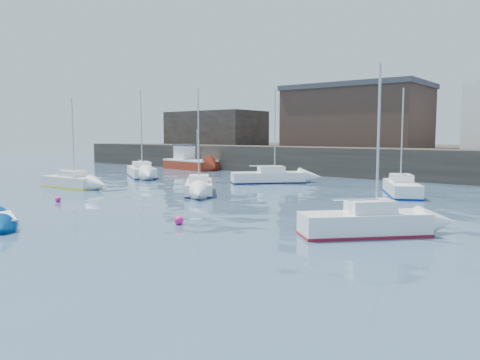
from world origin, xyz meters
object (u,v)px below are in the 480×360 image
Objects in this scene: sailboat_b at (199,187)px; sailboat_e at (141,171)px; buoy_far at (191,193)px; sailboat_a at (70,181)px; sailboat_h at (268,177)px; buoy_near at (58,202)px; buoy_mid at (179,225)px; sailboat_f at (402,188)px; sailboat_c at (365,223)px; fishing_boat at (189,161)px.

sailboat_b is 0.86× the size of sailboat_e.
buoy_far is at bearing -25.93° from sailboat_e.
sailboat_a is 10.59m from sailboat_e.
sailboat_h reaches higher than buoy_near.
sailboat_a reaches higher than buoy_near.
sailboat_e is 1.05× the size of sailboat_h.
sailboat_f is at bearing 75.05° from buoy_mid.
sailboat_c reaches higher than sailboat_a.
buoy_far is (-16.44, 6.29, -0.56)m from sailboat_c.
sailboat_e is (-29.83, 12.80, 0.02)m from sailboat_c.
sailboat_b is at bearing 65.17° from buoy_near.
sailboat_b is 20.57× the size of buoy_far.
sailboat_a is 8.67m from buoy_near.
sailboat_b reaches higher than buoy_near.
sailboat_h is at bearing 50.73° from sailboat_a.
sailboat_e is at bearing 155.56° from sailboat_b.
buoy_near is (-3.92, -18.46, -0.55)m from sailboat_h.
sailboat_f is 18.46m from buoy_mid.
sailboat_c is (33.57, -23.74, -0.42)m from fishing_boat.
fishing_boat is 0.94× the size of sailboat_h.
sailboat_b is at bearing 8.55° from buoy_far.
sailboat_a is 19.36× the size of buoy_near.
fishing_boat is at bearing 163.17° from sailboat_f.
sailboat_b is at bearing -146.36° from sailboat_f.
sailboat_c is 16.36× the size of buoy_mid.
sailboat_c is 32.46m from sailboat_e.
sailboat_e is 14.91m from buoy_far.
buoy_far is at bearing -147.47° from sailboat_f.
buoy_mid is 12.61m from buoy_far.
fishing_boat is 37.06m from buoy_mid.
sailboat_b reaches higher than fishing_boat.
sailboat_a is at bearing 174.31° from sailboat_c.
sailboat_e is at bearing 143.54° from buoy_mid.
sailboat_a is 16.34× the size of buoy_mid.
sailboat_f is at bearing 33.64° from sailboat_b.
sailboat_f reaches higher than sailboat_c.
fishing_boat is 19.28m from sailboat_h.
sailboat_e is 19.81× the size of buoy_mid.
sailboat_a reaches higher than buoy_mid.
buoy_near is at bearing -114.83° from sailboat_b.
sailboat_h is 22.34× the size of buoy_near.
sailboat_f reaches higher than buoy_far.
sailboat_f reaches higher than fishing_boat.
sailboat_h is at bearing 91.45° from sailboat_b.
sailboat_b is 0.91× the size of sailboat_h.
sailboat_c is at bearing -35.27° from fishing_boat.
fishing_boat is 24.88m from sailboat_b.
fishing_boat is 21.01× the size of buoy_near.
sailboat_a is 26.25m from sailboat_f.
buoy_far is at bearing 68.75° from buoy_near.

